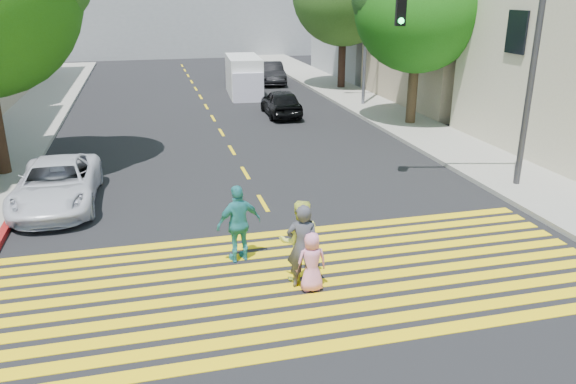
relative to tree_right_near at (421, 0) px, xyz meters
name	(u,v)px	position (x,y,z in m)	size (l,w,h in m)	color
ground	(325,309)	(-8.74, -14.22, -5.50)	(120.00, 120.00, 0.00)	black
sidewalk_left	(40,109)	(-17.24, 7.78, -5.42)	(3.00, 40.00, 0.15)	gray
sidewalk_right	(399,120)	(-0.24, 0.78, -5.42)	(3.00, 60.00, 0.15)	gray
curb_red	(9,223)	(-15.64, -8.22, -5.42)	(0.20, 8.00, 0.16)	maroon
crosswalk	(307,278)	(-8.74, -12.94, -5.49)	(13.40, 5.30, 0.01)	yellow
lane_line	(203,102)	(-8.74, 8.28, -5.49)	(0.12, 34.40, 0.01)	yellow
building_right_tan	(486,8)	(6.26, 4.78, -0.50)	(10.00, 10.00, 10.00)	tan
building_right_grey	(399,4)	(6.26, 15.78, -0.50)	(10.00, 10.00, 10.00)	gray
tree_right_near	(421,0)	(0.00, 0.00, 0.00)	(7.58, 7.36, 8.13)	black
pedestrian_man	(303,247)	(-8.94, -13.24, -4.57)	(0.68, 0.44, 1.85)	#3B3C45
pedestrian_woman	(300,241)	(-8.92, -12.92, -4.59)	(0.89, 0.69, 1.82)	#D9E150
pedestrian_child	(312,262)	(-8.80, -13.41, -4.85)	(0.63, 0.41, 1.30)	pink
pedestrian_extra	(239,224)	(-10.01, -11.68, -4.59)	(1.07, 0.44, 1.82)	teal
white_sedan	(57,184)	(-14.52, -6.94, -4.84)	(2.18, 4.73, 1.31)	silver
dark_car_near	(281,102)	(-5.37, 3.54, -4.83)	(1.57, 3.91, 1.33)	black
silver_car	(242,71)	(-5.24, 15.66, -4.87)	(1.77, 4.34, 1.26)	#AFAFAF
dark_car_parked	(271,73)	(-3.64, 13.63, -4.79)	(1.49, 4.28, 1.41)	black
white_van	(244,78)	(-6.16, 9.57, -4.43)	(2.11, 4.90, 2.26)	silver
traffic_signal	(495,56)	(-1.82, -8.55, -1.40)	(4.22, 1.26, 6.33)	#36363A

